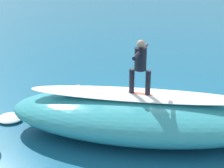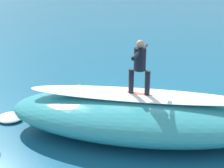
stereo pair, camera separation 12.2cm
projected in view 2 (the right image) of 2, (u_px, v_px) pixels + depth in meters
The scene contains 9 objects.
ground_plane at pixel (137, 110), 11.16m from camera, with size 120.00×120.00×0.00m, color #196084.
wave_crest at pixel (138, 115), 9.51m from camera, with size 7.06×2.81×1.13m, color teal.
wave_foam_lip at pixel (138, 95), 9.29m from camera, with size 6.00×0.98×0.08m, color white.
surfboard_riding at pixel (139, 95), 9.29m from camera, with size 2.21×0.50×0.08m, color #E0563D.
surfer_riding at pixel (140, 63), 8.97m from camera, with size 0.56×1.33×1.45m.
surfboard_paddling at pixel (91, 97), 12.08m from camera, with size 2.21×0.49×0.07m, color #33B2D1.
surfer_paddling at pixel (94, 93), 11.95m from camera, with size 1.60×1.07×0.31m.
foam_patch_near at pixel (177, 95), 12.06m from camera, with size 0.70×0.43×0.18m, color white.
foam_patch_mid at pixel (11, 117), 10.51m from camera, with size 0.79×0.76×0.13m, color white.
Camera 2 is at (0.70, 10.13, 4.77)m, focal length 56.21 mm.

